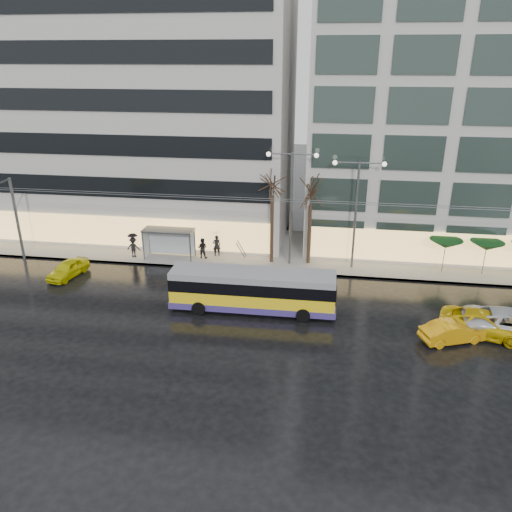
% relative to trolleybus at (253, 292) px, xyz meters
% --- Properties ---
extents(ground, '(140.00, 140.00, 0.00)m').
position_rel_trolleybus_xyz_m(ground, '(-0.24, -2.74, -1.37)').
color(ground, black).
rests_on(ground, ground).
extents(sidewalk, '(80.00, 10.00, 0.15)m').
position_rel_trolleybus_xyz_m(sidewalk, '(1.76, 11.26, -1.30)').
color(sidewalk, gray).
rests_on(sidewalk, ground).
extents(kerb, '(80.00, 0.10, 0.15)m').
position_rel_trolleybus_xyz_m(kerb, '(1.76, 6.31, -1.30)').
color(kerb, slate).
rests_on(kerb, ground).
extents(building_left, '(34.00, 14.00, 22.00)m').
position_rel_trolleybus_xyz_m(building_left, '(-16.24, 16.26, 9.78)').
color(building_left, '#BBB9B3').
rests_on(building_left, sidewalk).
extents(building_right, '(32.00, 14.00, 25.00)m').
position_rel_trolleybus_xyz_m(building_right, '(18.76, 16.26, 11.28)').
color(building_right, '#BBB9B3').
rests_on(building_right, sidewalk).
extents(trolleybus, '(10.98, 4.31, 5.08)m').
position_rel_trolleybus_xyz_m(trolleybus, '(0.00, 0.00, 0.00)').
color(trolleybus, yellow).
rests_on(trolleybus, ground).
extents(catenary, '(42.24, 5.12, 7.00)m').
position_rel_trolleybus_xyz_m(catenary, '(0.76, 5.20, 2.88)').
color(catenary, '#595B60').
rests_on(catenary, ground).
extents(bus_shelter, '(4.20, 1.60, 2.51)m').
position_rel_trolleybus_xyz_m(bus_shelter, '(-8.62, 7.95, 0.59)').
color(bus_shelter, '#595B60').
rests_on(bus_shelter, sidewalk).
extents(street_lamp_near, '(3.96, 0.36, 9.03)m').
position_rel_trolleybus_xyz_m(street_lamp_near, '(1.76, 8.06, 4.62)').
color(street_lamp_near, '#595B60').
rests_on(street_lamp_near, sidewalk).
extents(street_lamp_far, '(3.96, 0.36, 8.53)m').
position_rel_trolleybus_xyz_m(street_lamp_far, '(6.76, 8.06, 4.34)').
color(street_lamp_far, '#595B60').
rests_on(street_lamp_far, sidewalk).
extents(tree_a, '(3.20, 3.20, 8.40)m').
position_rel_trolleybus_xyz_m(tree_a, '(0.26, 8.26, 5.71)').
color(tree_a, black).
rests_on(tree_a, sidewalk).
extents(tree_b, '(3.20, 3.20, 7.70)m').
position_rel_trolleybus_xyz_m(tree_b, '(3.26, 8.46, 5.02)').
color(tree_b, black).
rests_on(tree_b, sidewalk).
extents(parasol_a, '(2.50, 2.50, 2.65)m').
position_rel_trolleybus_xyz_m(parasol_a, '(13.76, 8.26, 1.07)').
color(parasol_a, '#595B60').
rests_on(parasol_a, sidewalk).
extents(parasol_b, '(2.50, 2.50, 2.65)m').
position_rel_trolleybus_xyz_m(parasol_b, '(16.76, 8.26, 1.07)').
color(parasol_b, '#595B60').
rests_on(parasol_b, sidewalk).
extents(taxi_a, '(2.22, 4.02, 1.30)m').
position_rel_trolleybus_xyz_m(taxi_a, '(-14.95, 3.25, -0.73)').
color(taxi_a, '#D5D20B').
rests_on(taxi_a, ground).
extents(taxi_b, '(4.13, 2.72, 1.29)m').
position_rel_trolleybus_xyz_m(taxi_b, '(12.43, -2.12, -0.73)').
color(taxi_b, orange).
rests_on(taxi_b, ground).
extents(taxi_c, '(5.67, 3.73, 1.45)m').
position_rel_trolleybus_xyz_m(taxi_c, '(14.52, -0.97, -0.65)').
color(taxi_c, yellow).
rests_on(taxi_c, ground).
extents(sedan_silver, '(6.12, 3.33, 1.63)m').
position_rel_trolleybus_xyz_m(sedan_silver, '(16.14, -0.87, -0.56)').
color(sedan_silver, silver).
rests_on(sedan_silver, ground).
extents(pedestrian_a, '(1.26, 1.27, 2.19)m').
position_rel_trolleybus_xyz_m(pedestrian_a, '(-4.46, 8.84, 0.20)').
color(pedestrian_a, black).
rests_on(pedestrian_a, sidewalk).
extents(pedestrian_b, '(0.89, 0.72, 1.74)m').
position_rel_trolleybus_xyz_m(pedestrian_b, '(-5.53, 8.20, -0.35)').
color(pedestrian_b, black).
rests_on(pedestrian_b, sidewalk).
extents(pedestrian_c, '(1.13, 0.84, 2.11)m').
position_rel_trolleybus_xyz_m(pedestrian_c, '(-11.29, 7.52, -0.11)').
color(pedestrian_c, black).
rests_on(pedestrian_c, sidewalk).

